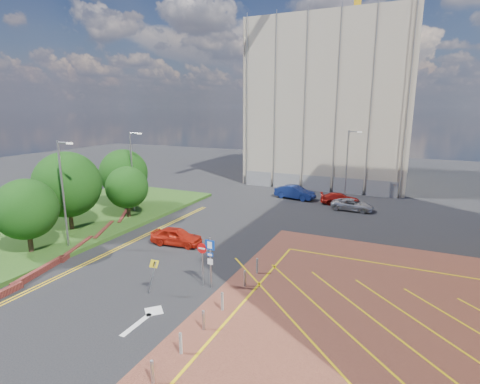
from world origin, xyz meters
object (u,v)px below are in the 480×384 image
Objects in this scene: tree_c at (127,187)px; lamp_back at (348,162)px; tree_b at (67,185)px; car_silver_back at (352,205)px; sign_cluster at (207,257)px; tree_a at (26,209)px; warning_sign at (153,273)px; car_blue_back at (295,192)px; tree_d at (124,173)px; lamp_left_near at (63,190)px; lamp_left_far at (132,168)px; car_red_left at (176,236)px; car_red_back at (340,199)px.

lamp_back is (17.58, 18.00, 1.17)m from tree_c.
tree_b reaches higher than car_silver_back.
car_silver_back is at bearing 75.94° from sign_cluster.
lamp_back is 1.86× the size of car_silver_back.
warning_sign is at bearing -5.79° from tree_a.
tree_b is 1.41× the size of car_blue_back.
lamp_left_near reaches higher than tree_d.
tree_d is 2.71× the size of warning_sign.
lamp_left_far is at bearing -25.68° from tree_d.
lamp_back is at bearing 40.86° from lamp_left_far.
tree_b reaches higher than tree_a.
lamp_left_near is at bearing 162.81° from warning_sign.
warning_sign reaches higher than car_blue_back.
tree_c reaches higher than car_red_left.
tree_b is 16.46m from sign_cluster.
warning_sign is at bearing -17.19° from lamp_left_near.
lamp_left_near reaches higher than car_red_back.
warning_sign is at bearing -24.77° from tree_b.
warning_sign is (13.46, -6.21, -2.81)m from tree_b.
warning_sign is (-2.33, -2.20, -0.52)m from sign_cluster.
tree_d reaches higher than warning_sign.
lamp_left_far is (2.08, -1.00, 0.79)m from tree_d.
tree_d is at bearing 51.49° from car_red_left.
car_blue_back is 1.11× the size of car_silver_back.
tree_d is (-1.00, 8.00, -0.37)m from tree_b.
tree_d is (-2.50, 13.00, 0.37)m from tree_a.
lamp_left_near is at bearing -78.69° from lamp_left_far.
car_red_back is (5.34, -0.39, -0.16)m from car_blue_back.
tree_a is at bearing -79.11° from tree_d.
lamp_left_far is at bearing 50.23° from car_red_left.
car_blue_back is at bearing -19.68° from car_red_left.
car_silver_back is (6.96, -2.45, -0.19)m from car_blue_back.
tree_d is 24.30m from car_silver_back.
tree_b is at bearing -82.87° from tree_d.
lamp_left_near reaches higher than tree_c.
car_blue_back reaches higher than car_silver_back.
lamp_left_near and lamp_left_far have the same top height.
lamp_left_far is at bearing 119.05° from car_silver_back.
car_red_left is at bearing 114.82° from warning_sign.
lamp_left_near is 1.68× the size of car_blue_back.
car_red_left is 19.63m from car_silver_back.
car_red_left is at bearing -32.77° from lamp_left_far.
car_red_left is 19.07m from car_blue_back.
tree_c is 1.03× the size of car_blue_back.
lamp_left_far is 1.68× the size of car_blue_back.
lamp_left_near is (1.08, -8.00, 1.47)m from tree_c.
tree_d is 20.42m from warning_sign.
lamp_left_far is (1.08, 7.00, 0.42)m from tree_b.
lamp_left_far reaches higher than car_blue_back.
lamp_back is 29.99m from warning_sign.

